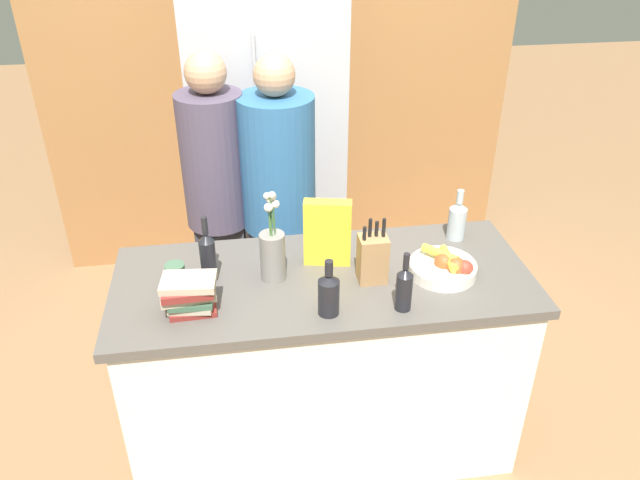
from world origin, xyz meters
TOP-DOWN VIEW (x-y plane):
  - ground_plane at (0.00, 0.00)m, footprint 14.00×14.00m
  - kitchen_island at (0.00, 0.00)m, footprint 1.66×0.69m
  - back_wall_wood at (0.00, 1.73)m, footprint 2.86×0.12m
  - refrigerator at (-0.12, 1.37)m, footprint 0.84×0.62m
  - fruit_bowl at (0.48, -0.05)m, footprint 0.27×0.27m
  - knife_block at (0.19, -0.04)m, footprint 0.11×0.09m
  - flower_vase at (-0.20, 0.03)m, footprint 0.10×0.10m
  - cereal_box at (0.03, 0.11)m, footprint 0.20×0.10m
  - coffee_mug at (-0.58, 0.05)m, footprint 0.08×0.11m
  - book_stack at (-0.51, -0.15)m, footprint 0.22×0.16m
  - bottle_oil at (0.26, -0.25)m, footprint 0.06×0.06m
  - bottle_vinegar at (-0.02, -0.23)m, footprint 0.08×0.08m
  - bottle_wine at (-0.44, 0.05)m, footprint 0.06×0.06m
  - bottle_water at (0.62, 0.22)m, footprint 0.08×0.08m
  - person_at_sink at (-0.41, 0.74)m, footprint 0.31×0.31m
  - person_in_blue at (-0.11, 0.68)m, footprint 0.36×0.36m

SIDE VIEW (x-z plane):
  - ground_plane at x=0.00m, z-range 0.00..0.00m
  - kitchen_island at x=0.00m, z-range 0.00..0.90m
  - person_in_blue at x=-0.11m, z-range 0.10..1.71m
  - person_at_sink at x=-0.41m, z-range 0.11..1.73m
  - fruit_bowl at x=0.48m, z-range 0.89..0.99m
  - coffee_mug at x=-0.58m, z-range 0.90..0.98m
  - book_stack at x=-0.51m, z-range 0.90..1.05m
  - refrigerator at x=-0.12m, z-range 0.00..1.96m
  - bottle_vinegar at x=-0.02m, z-range 0.88..1.10m
  - bottle_water at x=0.62m, z-range 0.88..1.11m
  - bottle_oil at x=0.26m, z-range 0.88..1.11m
  - knife_block at x=0.19m, z-range 0.87..1.14m
  - bottle_wine at x=-0.44m, z-range 0.87..1.15m
  - flower_vase at x=-0.20m, z-range 0.83..1.21m
  - cereal_box at x=0.03m, z-range 0.90..1.18m
  - back_wall_wood at x=0.00m, z-range 0.00..2.60m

